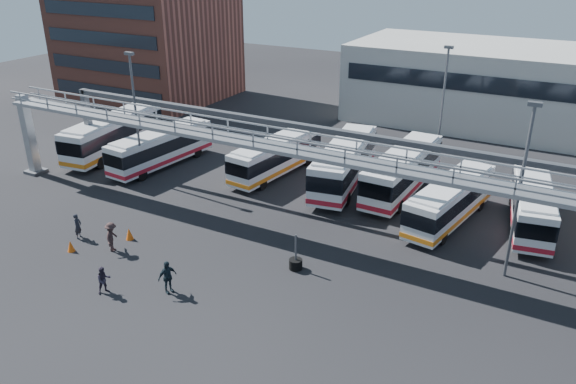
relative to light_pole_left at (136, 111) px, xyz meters
The scene contains 21 objects.
ground 18.78m from the light_pole_left, 26.57° to the right, with size 140.00×140.00×0.00m, color black.
gantry 16.14m from the light_pole_left, ahead, with size 51.40×5.15×7.10m.
apartment_building 28.52m from the light_pole_left, 129.29° to the left, with size 18.00×15.00×16.00m, color brown.
warehouse 41.07m from the light_pole_left, 46.97° to the left, with size 42.00×14.00×8.00m, color #9E9E99.
light_pole_left is the anchor object (origin of this frame).
light_pole_mid 28.02m from the light_pole_left, ahead, with size 0.70×0.35×10.21m.
light_pole_back 24.41m from the light_pole_left, 34.99° to the left, with size 0.70×0.35×10.21m.
bus_0 8.42m from the light_pole_left, 150.38° to the left, with size 4.07×11.73×3.49m.
bus_1 5.23m from the light_pole_left, 102.88° to the left, with size 3.34×10.41×3.11m.
bus_3 11.53m from the light_pole_left, 35.39° to the left, with size 3.49×10.20×3.04m.
bus_4 16.55m from the light_pole_left, 25.09° to the left, with size 4.39×11.72×3.48m.
bus_5 20.87m from the light_pole_left, 21.70° to the left, with size 2.99×11.18×3.37m.
bus_6 24.20m from the light_pole_left, 10.38° to the left, with size 3.97×10.21×3.03m.
bus_7 29.32m from the light_pole_left, 12.68° to the left, with size 3.98×10.34×3.06m.
pedestrian_a 11.01m from the light_pole_left, 72.31° to the right, with size 0.63×0.41×1.72m, color black.
pedestrian_b 16.76m from the light_pole_left, 55.46° to the right, with size 0.77×0.60×1.59m, color #2A2331.
pedestrian_c 12.33m from the light_pole_left, 57.35° to the right, with size 1.24×0.71×1.92m, color #322221.
pedestrian_d 17.39m from the light_pole_left, 43.56° to the right, with size 1.13×0.47×1.93m, color #18252C.
cone_left 12.76m from the light_pole_left, 70.30° to the right, with size 0.46×0.46×0.73m, color #E1560C.
cone_right 11.33m from the light_pole_left, 53.10° to the right, with size 0.49×0.49×0.78m, color #E1560C.
tire_stack 18.92m from the light_pole_left, 19.52° to the right, with size 0.79×0.79×2.26m.
Camera 1 is at (14.21, -23.15, 17.47)m, focal length 35.00 mm.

